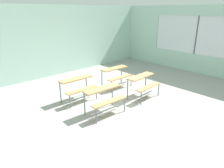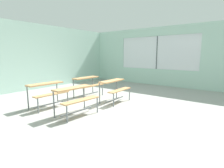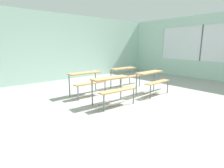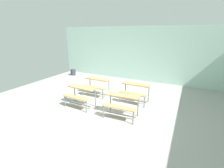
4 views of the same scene
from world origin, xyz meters
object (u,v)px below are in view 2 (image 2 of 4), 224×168
desk_bench_r0c1 (115,86)px  desk_bench_r1c1 (88,82)px  desk_bench_r1c0 (48,89)px  desk_bench_r0c0 (76,94)px

desk_bench_r0c1 → desk_bench_r1c1: (0.02, 1.30, 0.00)m
desk_bench_r0c1 → desk_bench_r1c0: same height
desk_bench_r1c1 → desk_bench_r0c1: bearing=-89.4°
desk_bench_r0c1 → desk_bench_r1c1: same height
desk_bench_r1c0 → desk_bench_r1c1: size_ratio=0.99×
desk_bench_r0c1 → desk_bench_r1c1: size_ratio=1.01×
desk_bench_r0c1 → desk_bench_r1c0: bearing=141.3°
desk_bench_r0c1 → desk_bench_r1c1: 1.30m
desk_bench_r1c0 → desk_bench_r1c1: same height
desk_bench_r0c0 → desk_bench_r0c1: (1.67, -0.04, 0.00)m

